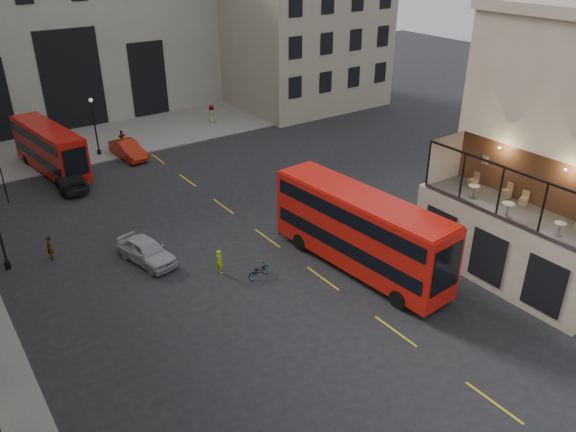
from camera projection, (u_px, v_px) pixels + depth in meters
ground at (422, 318)px, 29.89m from camera, size 140.00×140.00×0.00m
host_building_main at (560, 143)px, 31.48m from camera, size 7.26×11.40×15.10m
host_frontage at (505, 246)px, 32.22m from camera, size 3.00×11.00×4.50m
cafe_floor at (512, 210)px, 31.17m from camera, size 3.00×10.00×0.10m
gateway at (51, 29)px, 58.02m from camera, size 35.00×10.60×18.00m
building_right at (292, 9)px, 64.58m from camera, size 16.60×18.60×20.00m
pavement_far at (86, 143)px, 54.45m from camera, size 40.00×12.00×0.12m
traffic_light_near at (279, 202)px, 37.02m from camera, size 0.16×0.20×3.80m
traffic_light_far at (1, 173)px, 41.47m from camera, size 0.16×0.20×3.80m
street_lamp_b at (96, 130)px, 50.48m from camera, size 0.36×0.36×5.33m
bus_near at (360, 228)px, 33.10m from camera, size 3.71×12.39×4.87m
bus_far at (50, 147)px, 46.83m from camera, size 3.64×10.44×4.08m
car_a at (146, 251)px, 34.64m from camera, size 2.77×4.86×1.56m
car_b at (128, 150)px, 50.60m from camera, size 2.12×4.93×1.58m
car_c at (69, 179)px, 44.73m from camera, size 2.60×5.50×1.55m
bicycle at (259, 271)px, 33.24m from camera, size 1.68×0.80×0.84m
cyclist at (220, 261)px, 33.50m from camera, size 0.37×0.57×1.54m
pedestrian_b at (23, 141)px, 52.45m from camera, size 1.22×1.20×1.68m
pedestrian_c at (122, 138)px, 53.36m from camera, size 0.96×0.50×1.57m
pedestrian_d at (212, 114)px, 59.87m from camera, size 0.81×1.06×1.94m
pedestrian_e at (50, 248)px, 34.86m from camera, size 0.47×0.63×1.57m
cafe_table_near at (560, 227)px, 28.25m from camera, size 0.58×0.58×0.72m
cafe_table_mid at (508, 208)px, 30.04m from camera, size 0.66×0.66×0.82m
cafe_table_far at (474, 190)px, 32.24m from camera, size 0.62×0.62×0.78m
cafe_chair_b at (524, 200)px, 31.58m from camera, size 0.49×0.49×0.81m
cafe_chair_c at (507, 193)px, 32.42m from camera, size 0.53×0.53×0.90m
cafe_chair_d at (473, 182)px, 33.74m from camera, size 0.55×0.55×0.94m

